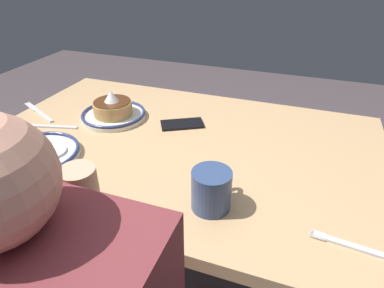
{
  "coord_description": "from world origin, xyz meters",
  "views": [
    {
      "loc": [
        -0.34,
        0.81,
        1.26
      ],
      "look_at": [
        -0.07,
        0.04,
        0.77
      ],
      "focal_mm": 30.48,
      "sensor_mm": 36.0,
      "label": 1
    }
  ],
  "objects_px": {
    "plate_near_main": "(113,111)",
    "fork_far": "(48,126)",
    "coffee_mug": "(212,189)",
    "cell_phone": "(182,124)",
    "fork_near": "(356,247)",
    "butter_knife": "(39,112)",
    "plate_center_pancakes": "(38,154)"
  },
  "relations": [
    {
      "from": "cell_phone",
      "to": "fork_near",
      "type": "distance_m",
      "value": 0.65
    },
    {
      "from": "cell_phone",
      "to": "fork_far",
      "type": "distance_m",
      "value": 0.46
    },
    {
      "from": "fork_near",
      "to": "coffee_mug",
      "type": "bearing_deg",
      "value": -4.14
    },
    {
      "from": "fork_far",
      "to": "butter_knife",
      "type": "distance_m",
      "value": 0.14
    },
    {
      "from": "plate_near_main",
      "to": "fork_near",
      "type": "xyz_separation_m",
      "value": [
        -0.78,
        0.35,
        -0.02
      ]
    },
    {
      "from": "plate_near_main",
      "to": "fork_near",
      "type": "height_order",
      "value": "plate_near_main"
    },
    {
      "from": "plate_near_main",
      "to": "butter_knife",
      "type": "relative_size",
      "value": 1.08
    },
    {
      "from": "plate_near_main",
      "to": "fork_far",
      "type": "height_order",
      "value": "plate_near_main"
    },
    {
      "from": "fork_far",
      "to": "plate_center_pancakes",
      "type": "bearing_deg",
      "value": 122.58
    },
    {
      "from": "butter_knife",
      "to": "plate_near_main",
      "type": "bearing_deg",
      "value": -168.89
    },
    {
      "from": "coffee_mug",
      "to": "fork_far",
      "type": "height_order",
      "value": "coffee_mug"
    },
    {
      "from": "coffee_mug",
      "to": "cell_phone",
      "type": "bearing_deg",
      "value": -59.22
    },
    {
      "from": "plate_near_main",
      "to": "fork_near",
      "type": "distance_m",
      "value": 0.85
    },
    {
      "from": "plate_center_pancakes",
      "to": "butter_knife",
      "type": "xyz_separation_m",
      "value": [
        0.22,
        -0.24,
        -0.01
      ]
    },
    {
      "from": "cell_phone",
      "to": "fork_far",
      "type": "bearing_deg",
      "value": -7.82
    },
    {
      "from": "fork_near",
      "to": "plate_near_main",
      "type": "bearing_deg",
      "value": -24.25
    },
    {
      "from": "cell_phone",
      "to": "fork_far",
      "type": "height_order",
      "value": "cell_phone"
    },
    {
      "from": "plate_center_pancakes",
      "to": "coffee_mug",
      "type": "height_order",
      "value": "coffee_mug"
    },
    {
      "from": "fork_near",
      "to": "butter_knife",
      "type": "relative_size",
      "value": 0.87
    },
    {
      "from": "coffee_mug",
      "to": "butter_knife",
      "type": "bearing_deg",
      "value": -19.86
    },
    {
      "from": "plate_near_main",
      "to": "coffee_mug",
      "type": "height_order",
      "value": "plate_near_main"
    },
    {
      "from": "cell_phone",
      "to": "butter_knife",
      "type": "xyz_separation_m",
      "value": [
        0.54,
        0.09,
        -0.0
      ]
    },
    {
      "from": "plate_center_pancakes",
      "to": "cell_phone",
      "type": "height_order",
      "value": "plate_center_pancakes"
    },
    {
      "from": "cell_phone",
      "to": "coffee_mug",
      "type": "bearing_deg",
      "value": 91.31
    },
    {
      "from": "fork_far",
      "to": "cell_phone",
      "type": "bearing_deg",
      "value": -158.35
    },
    {
      "from": "fork_near",
      "to": "fork_far",
      "type": "height_order",
      "value": "same"
    },
    {
      "from": "fork_near",
      "to": "plate_center_pancakes",
      "type": "bearing_deg",
      "value": -3.43
    },
    {
      "from": "cell_phone",
      "to": "plate_center_pancakes",
      "type": "bearing_deg",
      "value": 16.41
    },
    {
      "from": "coffee_mug",
      "to": "cell_phone",
      "type": "relative_size",
      "value": 0.87
    },
    {
      "from": "fork_far",
      "to": "butter_knife",
      "type": "bearing_deg",
      "value": -35.54
    },
    {
      "from": "plate_near_main",
      "to": "fork_far",
      "type": "bearing_deg",
      "value": 38.43
    },
    {
      "from": "plate_center_pancakes",
      "to": "fork_near",
      "type": "bearing_deg",
      "value": 176.57
    }
  ]
}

